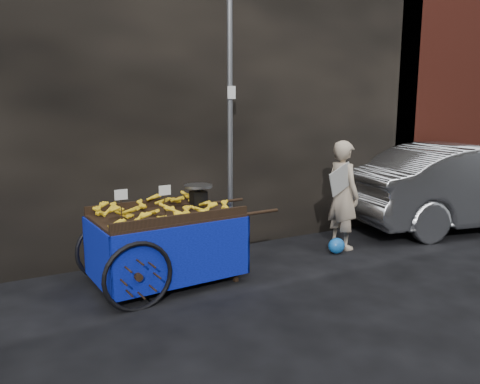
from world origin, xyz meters
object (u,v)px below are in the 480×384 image
banana_cart (162,222)px  vendor (343,195)px  plastic_bag (336,246)px  parked_car (470,186)px

banana_cart → vendor: bearing=-1.3°
plastic_bag → parked_car: 3.28m
vendor → parked_car: 2.94m
vendor → plastic_bag: vendor is taller
plastic_bag → vendor: bearing=38.2°
banana_cart → parked_car: (5.93, 0.00, -0.03)m
banana_cart → parked_car: bearing=-3.5°
plastic_bag → parked_car: parked_car is taller
banana_cart → plastic_bag: banana_cart is taller
banana_cart → parked_car: 5.93m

